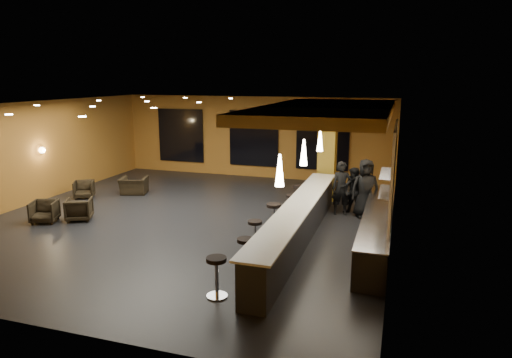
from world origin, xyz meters
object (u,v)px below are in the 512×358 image
(prep_counter, at_px, (377,229))
(bar_stool_4, at_px, (292,203))
(bar_stool_3, at_px, (274,214))
(staff_b, at_px, (354,192))
(staff_c, at_px, (365,188))
(bar_stool_1, at_px, (245,251))
(staff_a, at_px, (342,188))
(armchair_c, at_px, (84,189))
(armchair_a, at_px, (44,211))
(armchair_b, at_px, (79,209))
(bar_stool_0, at_px, (217,272))
(pendant_2, at_px, (320,140))
(bar_stool_5, at_px, (298,194))
(pendant_0, at_px, (280,170))
(bar_counter, at_px, (298,224))
(column, at_px, (327,151))
(armchair_d, at_px, (134,186))
(bar_stool_2, at_px, (255,231))
(pendant_1, at_px, (304,152))

(prep_counter, bearing_deg, bar_stool_4, 149.52)
(prep_counter, relative_size, bar_stool_3, 7.13)
(staff_b, xyz_separation_m, staff_c, (0.34, -0.09, 0.15))
(bar_stool_1, xyz_separation_m, bar_stool_3, (-0.11, 2.76, 0.03))
(bar_stool_4, bearing_deg, staff_a, 31.38)
(staff_c, relative_size, armchair_c, 2.65)
(staff_c, xyz_separation_m, armchair_a, (-9.18, -3.50, -0.59))
(armchair_a, xyz_separation_m, armchair_b, (0.85, 0.51, 0.01))
(bar_stool_0, bearing_deg, pendant_2, 82.35)
(bar_stool_5, bearing_deg, bar_stool_4, -86.26)
(pendant_0, distance_m, armchair_a, 8.07)
(armchair_c, bearing_deg, bar_counter, -43.64)
(column, distance_m, bar_stool_4, 2.91)
(armchair_d, height_order, bar_stool_3, bar_stool_3)
(bar_stool_4, bearing_deg, armchair_d, 169.84)
(bar_counter, height_order, prep_counter, bar_counter)
(staff_c, height_order, bar_stool_2, staff_c)
(staff_a, distance_m, armchair_d, 7.79)
(staff_b, height_order, bar_stool_2, staff_b)
(armchair_d, bearing_deg, bar_stool_4, 152.75)
(armchair_a, bearing_deg, armchair_d, 57.62)
(staff_b, relative_size, armchair_b, 2.04)
(column, distance_m, bar_stool_3, 4.29)
(bar_stool_0, height_order, bar_stool_5, bar_stool_0)
(bar_counter, bearing_deg, prep_counter, 14.04)
(prep_counter, relative_size, pendant_0, 8.57)
(pendant_0, xyz_separation_m, staff_c, (1.48, 4.88, -1.43))
(prep_counter, distance_m, column, 4.75)
(pendant_0, bearing_deg, bar_stool_4, 99.15)
(staff_a, height_order, staff_c, staff_c)
(staff_b, xyz_separation_m, bar_stool_3, (-1.98, -2.41, -0.23))
(column, relative_size, bar_stool_5, 4.59)
(staff_b, distance_m, armchair_a, 9.55)
(pendant_0, xyz_separation_m, bar_stool_3, (-0.83, 2.57, -1.81))
(bar_stool_1, relative_size, bar_stool_3, 0.94)
(column, xyz_separation_m, staff_c, (1.48, -1.72, -0.83))
(staff_c, distance_m, armchair_b, 8.87)
(prep_counter, bearing_deg, armchair_c, 171.04)
(staff_a, relative_size, armchair_b, 2.29)
(pendant_2, relative_size, armchair_a, 0.95)
(bar_counter, bearing_deg, column, 90.00)
(pendant_1, height_order, pendant_2, same)
(staff_b, distance_m, bar_stool_3, 3.12)
(armchair_b, distance_m, armchair_d, 3.32)
(staff_a, height_order, armchair_a, staff_a)
(bar_counter, xyz_separation_m, pendant_2, (0.00, 3.00, 1.85))
(staff_c, distance_m, bar_stool_2, 4.44)
(pendant_1, distance_m, pendant_2, 2.50)
(bar_counter, bearing_deg, pendant_2, 90.00)
(bar_stool_0, height_order, bar_stool_2, bar_stool_0)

